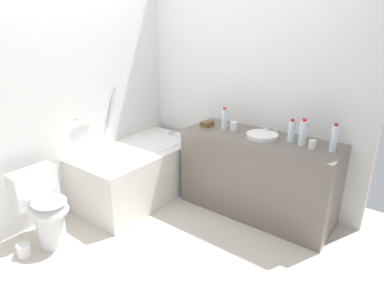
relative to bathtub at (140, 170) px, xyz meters
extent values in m
plane|color=beige|center=(-0.61, -0.82, -0.32)|extent=(3.81, 3.81, 0.00)
cube|color=silver|center=(-0.61, 0.44, 0.96)|extent=(3.21, 0.10, 2.56)
cube|color=silver|center=(0.85, -0.82, 0.96)|extent=(0.10, 2.81, 2.56)
cube|color=silver|center=(0.00, 0.00, -0.02)|extent=(1.45, 0.78, 0.59)
cube|color=white|center=(0.00, 0.00, 0.24)|extent=(1.19, 0.56, 0.09)
cylinder|color=silver|center=(0.57, 0.00, 0.32)|extent=(0.09, 0.03, 0.03)
cylinder|color=silver|center=(-0.04, 0.36, 0.70)|extent=(0.18, 0.03, 0.45)
cylinder|color=silver|center=(-0.40, 0.36, 0.67)|extent=(0.23, 0.03, 0.03)
cylinder|color=white|center=(-1.14, -0.02, -0.13)|extent=(0.25, 0.25, 0.38)
ellipsoid|color=white|center=(-1.14, -0.07, 0.06)|extent=(0.30, 0.35, 0.14)
ellipsoid|color=white|center=(-1.14, -0.07, 0.14)|extent=(0.29, 0.33, 0.02)
cube|color=white|center=(-1.14, 0.16, 0.22)|extent=(0.39, 0.18, 0.32)
cylinder|color=#A6A6AB|center=(-1.14, 0.16, 0.38)|extent=(0.03, 0.03, 0.01)
cube|color=#6B6056|center=(0.50, -1.23, 0.11)|extent=(0.59, 1.57, 0.85)
cylinder|color=white|center=(0.49, -1.26, 0.55)|extent=(0.31, 0.31, 0.04)
cylinder|color=silver|center=(0.69, -1.26, 0.56)|extent=(0.02, 0.02, 0.06)
cylinder|color=silver|center=(0.64, -1.26, 0.59)|extent=(0.10, 0.02, 0.02)
cylinder|color=silver|center=(0.69, -1.32, 0.55)|extent=(0.03, 0.03, 0.04)
cylinder|color=silver|center=(0.69, -1.20, 0.55)|extent=(0.03, 0.03, 0.04)
cylinder|color=silver|center=(0.54, -1.53, 0.63)|extent=(0.06, 0.06, 0.21)
cylinder|color=red|center=(0.54, -1.53, 0.75)|extent=(0.04, 0.04, 0.02)
cylinder|color=silver|center=(0.52, -1.92, 0.65)|extent=(0.06, 0.06, 0.24)
cylinder|color=red|center=(0.52, -1.92, 0.78)|extent=(0.03, 0.03, 0.02)
cylinder|color=silver|center=(0.48, -0.81, 0.64)|extent=(0.06, 0.06, 0.22)
cylinder|color=red|center=(0.48, -0.81, 0.76)|extent=(0.03, 0.03, 0.02)
cylinder|color=silver|center=(0.51, -1.65, 0.65)|extent=(0.07, 0.07, 0.23)
cylinder|color=red|center=(0.51, -1.65, 0.77)|extent=(0.04, 0.04, 0.02)
cylinder|color=white|center=(0.49, -1.75, 0.57)|extent=(0.07, 0.07, 0.08)
cylinder|color=white|center=(0.52, -0.91, 0.58)|extent=(0.07, 0.07, 0.09)
cube|color=brown|center=(0.49, -0.60, 0.55)|extent=(0.14, 0.10, 0.05)
cylinder|color=white|center=(-1.39, 0.02, -0.26)|extent=(0.11, 0.11, 0.12)
camera|label=1|loc=(-2.36, -2.56, 1.59)|focal=30.57mm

